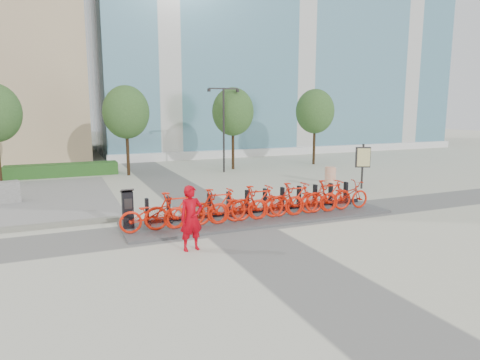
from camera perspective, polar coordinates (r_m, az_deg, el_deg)
name	(u,v)px	position (r m, az deg, el deg)	size (l,w,h in m)	color
ground	(230,224)	(14.42, -1.32, -5.89)	(120.00, 120.00, 0.00)	#B8B79F
glass_building	(264,22)	(44.12, 3.24, 20.28)	(32.00, 16.00, 24.00)	teal
hedge_b	(63,170)	(26.34, -22.58, 1.25)	(6.00, 1.20, 0.70)	#265527
tree_1	(126,112)	(25.17, -14.95, 8.71)	(2.60, 2.60, 5.10)	black
tree_2	(233,112)	(26.89, -0.95, 9.08)	(2.60, 2.60, 5.10)	black
tree_3	(315,111)	(29.68, 9.97, 8.99)	(2.60, 2.60, 5.10)	black
streetlamp	(224,120)	(25.60, -2.19, 8.02)	(2.00, 0.20, 5.00)	black
dock_pad	(261,217)	(15.18, 2.83, -4.95)	(9.60, 2.40, 0.08)	#4C4C4E
dock_rail_posts	(257,201)	(15.52, 2.28, -2.86)	(8.02, 0.50, 0.85)	black
bike_0	(153,214)	(13.50, -11.58, -4.47)	(0.71, 2.04, 1.07)	red
bike_1	(175,210)	(13.64, -8.62, -3.98)	(0.56, 1.98, 1.19)	red
bike_2	(197,210)	(13.84, -5.73, -3.97)	(0.71, 2.04, 1.07)	red
bike_3	(218,206)	(14.06, -2.93, -3.48)	(0.56, 1.98, 1.19)	red
bike_4	(238,206)	(14.33, -0.22, -3.45)	(0.71, 2.04, 1.07)	red
bike_5	(258,202)	(14.60, 2.39, -2.97)	(0.56, 1.98, 1.19)	red
bike_6	(276,202)	(14.93, 4.89, -2.95)	(0.71, 2.04, 1.07)	red
bike_7	(295,199)	(15.26, 7.28, -2.49)	(0.56, 1.98, 1.19)	red
bike_8	(312,199)	(15.64, 9.56, -2.47)	(0.71, 2.04, 1.07)	red
bike_9	(329,195)	(16.03, 11.73, -2.03)	(0.56, 1.98, 1.19)	red
bike_10	(345,195)	(16.45, 13.79, -2.01)	(0.71, 2.04, 1.07)	red
kiosk	(128,209)	(14.00, -14.74, -3.75)	(0.40, 0.34, 1.29)	black
worker_red	(191,218)	(11.71, -6.51, -5.08)	(0.66, 0.43, 1.80)	#AE000D
construction_barrel	(330,177)	(21.17, 11.94, 0.34)	(0.54, 0.54, 1.03)	orange
map_sign	(363,159)	(21.22, 16.07, 2.69)	(0.68, 0.38, 2.16)	black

